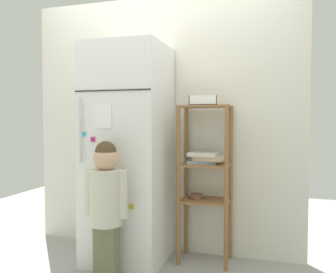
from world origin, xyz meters
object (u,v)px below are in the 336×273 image
object	(u,v)px
child_standing	(106,197)
pantry_shelf_unit	(205,169)
refrigerator	(128,154)
fruit_bin	(206,101)

from	to	relation	value
child_standing	pantry_shelf_unit	bearing A→B (deg)	42.78
refrigerator	child_standing	world-z (taller)	refrigerator
refrigerator	pantry_shelf_unit	world-z (taller)	refrigerator
refrigerator	child_standing	distance (m)	0.51
refrigerator	fruit_bin	world-z (taller)	refrigerator
pantry_shelf_unit	fruit_bin	size ratio (longest dim) A/B	5.73
child_standing	fruit_bin	bearing A→B (deg)	41.48
refrigerator	child_standing	xyz separation A→B (m)	(0.01, -0.43, -0.28)
refrigerator	fruit_bin	bearing A→B (deg)	11.88
child_standing	pantry_shelf_unit	distance (m)	0.87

